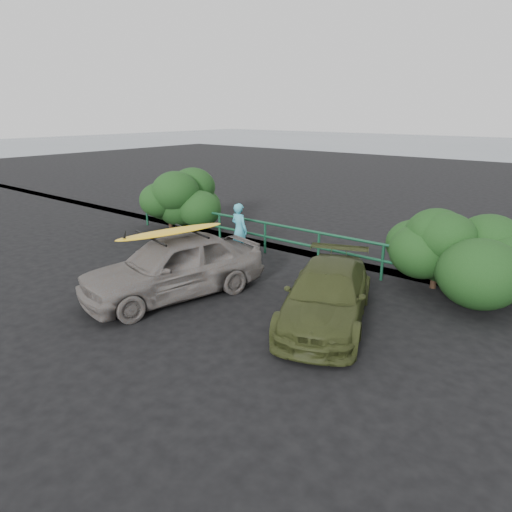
{
  "coord_description": "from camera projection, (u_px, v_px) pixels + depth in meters",
  "views": [
    {
      "loc": [
        7.65,
        -6.2,
        4.4
      ],
      "look_at": [
        1.28,
        1.7,
        1.17
      ],
      "focal_mm": 32.0,
      "sensor_mm": 36.0,
      "label": 1
    }
  ],
  "objects": [
    {
      "name": "surfboard",
      "position": [
        171.0,
        232.0,
        10.89
      ],
      "size": [
        1.24,
        2.85,
        0.08
      ],
      "primitive_type": "ellipsoid",
      "rotation": [
        0.0,
        0.0,
        -0.24
      ],
      "color": "yellow",
      "rests_on": "roof_rack"
    },
    {
      "name": "ground",
      "position": [
        167.0,
        311.0,
        10.51
      ],
      "size": [
        80.0,
        80.0,
        0.0
      ],
      "primitive_type": "plane",
      "color": "black"
    },
    {
      "name": "shrub_left",
      "position": [
        192.0,
        204.0,
        17.06
      ],
      "size": [
        3.2,
        2.4,
        2.14
      ],
      "primitive_type": null,
      "color": "#1A4017",
      "rests_on": "ground"
    },
    {
      "name": "olive_vehicle",
      "position": [
        327.0,
        295.0,
        9.84
      ],
      "size": [
        3.13,
        4.51,
        1.21
      ],
      "primitive_type": "imported",
      "rotation": [
        0.0,
        0.0,
        0.38
      ],
      "color": "#353C1A",
      "rests_on": "ground"
    },
    {
      "name": "sedan",
      "position": [
        173.0,
        266.0,
        11.16
      ],
      "size": [
        2.88,
        4.87,
        1.55
      ],
      "primitive_type": "imported",
      "rotation": [
        0.0,
        0.0,
        -0.24
      ],
      "color": "slate",
      "rests_on": "ground"
    },
    {
      "name": "roof_rack",
      "position": [
        172.0,
        234.0,
        10.91
      ],
      "size": [
        1.86,
        1.5,
        0.05
      ],
      "primitive_type": null,
      "rotation": [
        0.0,
        0.0,
        -0.24
      ],
      "color": "black",
      "rests_on": "sedan"
    },
    {
      "name": "man",
      "position": [
        239.0,
        230.0,
        14.26
      ],
      "size": [
        0.66,
        0.47,
        1.69
      ],
      "primitive_type": "imported",
      "rotation": [
        0.0,
        0.0,
        3.03
      ],
      "color": "#41ABC3",
      "rests_on": "ground"
    },
    {
      "name": "guardrail",
      "position": [
        291.0,
        243.0,
        14.06
      ],
      "size": [
        14.0,
        0.08,
        1.04
      ],
      "primitive_type": null,
      "color": "#154A2F",
      "rests_on": "ground"
    },
    {
      "name": "shrub_right",
      "position": [
        468.0,
        256.0,
        11.31
      ],
      "size": [
        3.2,
        2.4,
        1.94
      ],
      "primitive_type": null,
      "color": "#1A4017",
      "rests_on": "ground"
    }
  ]
}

